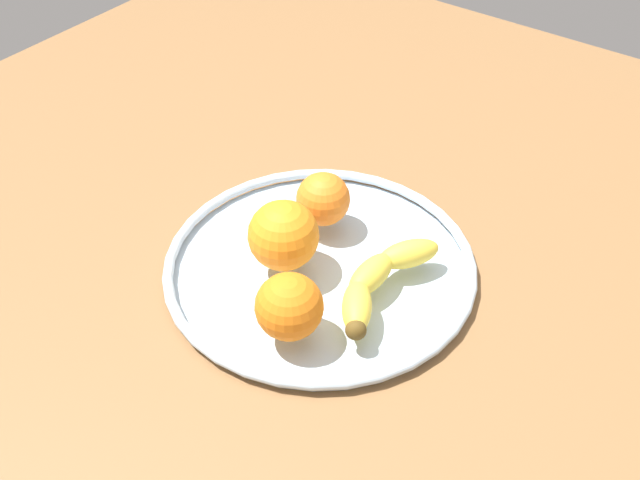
% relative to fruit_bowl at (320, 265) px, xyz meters
% --- Properties ---
extents(ground_plane, '(1.44, 1.44, 0.04)m').
position_rel_fruit_bowl_xyz_m(ground_plane, '(0.00, 0.00, -0.03)').
color(ground_plane, brown).
extents(fruit_bowl, '(0.36, 0.36, 0.02)m').
position_rel_fruit_bowl_xyz_m(fruit_bowl, '(0.00, 0.00, 0.00)').
color(fruit_bowl, silver).
rests_on(fruit_bowl, ground_plane).
extents(banana, '(0.18, 0.07, 0.03)m').
position_rel_fruit_bowl_xyz_m(banana, '(0.00, 0.08, 0.02)').
color(banana, yellow).
rests_on(banana, fruit_bowl).
extents(orange_back_right, '(0.06, 0.06, 0.06)m').
position_rel_fruit_bowl_xyz_m(orange_back_right, '(-0.06, -0.04, 0.04)').
color(orange_back_right, orange).
rests_on(orange_back_right, fruit_bowl).
extents(orange_center, '(0.07, 0.07, 0.07)m').
position_rel_fruit_bowl_xyz_m(orange_center, '(0.10, 0.04, 0.04)').
color(orange_center, orange).
rests_on(orange_center, fruit_bowl).
extents(orange_front_left, '(0.08, 0.08, 0.08)m').
position_rel_fruit_bowl_xyz_m(orange_front_left, '(0.03, -0.03, 0.05)').
color(orange_front_left, orange).
rests_on(orange_front_left, fruit_bowl).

